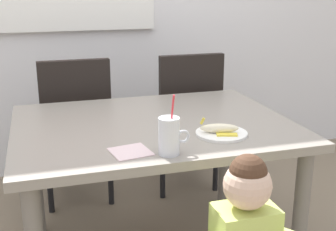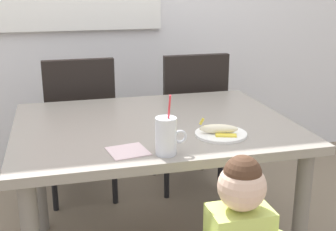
% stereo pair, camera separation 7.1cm
% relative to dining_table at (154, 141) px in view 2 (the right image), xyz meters
% --- Properties ---
extents(dining_table, '(1.31, 1.01, 0.75)m').
position_rel_dining_table_xyz_m(dining_table, '(0.00, 0.00, 0.00)').
color(dining_table, gray).
rests_on(dining_table, ground).
extents(dining_chair_left, '(0.44, 0.44, 0.96)m').
position_rel_dining_table_xyz_m(dining_chair_left, '(-0.31, 0.74, -0.11)').
color(dining_chair_left, black).
rests_on(dining_chair_left, ground).
extents(dining_chair_right, '(0.44, 0.45, 0.96)m').
position_rel_dining_table_xyz_m(dining_chair_right, '(0.41, 0.73, -0.11)').
color(dining_chair_right, black).
rests_on(dining_chair_right, ground).
extents(milk_cup, '(0.13, 0.08, 0.25)m').
position_rel_dining_table_xyz_m(milk_cup, '(-0.04, -0.41, 0.16)').
color(milk_cup, silver).
rests_on(milk_cup, dining_table).
extents(snack_plate, '(0.23, 0.23, 0.01)m').
position_rel_dining_table_xyz_m(snack_plate, '(0.25, -0.26, 0.10)').
color(snack_plate, white).
rests_on(snack_plate, dining_table).
extents(peeled_banana, '(0.18, 0.13, 0.07)m').
position_rel_dining_table_xyz_m(peeled_banana, '(0.23, -0.27, 0.13)').
color(peeled_banana, '#F4EAC6').
rests_on(peeled_banana, snack_plate).
extents(paper_napkin, '(0.17, 0.17, 0.00)m').
position_rel_dining_table_xyz_m(paper_napkin, '(-0.19, -0.35, 0.10)').
color(paper_napkin, silver).
rests_on(paper_napkin, dining_table).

